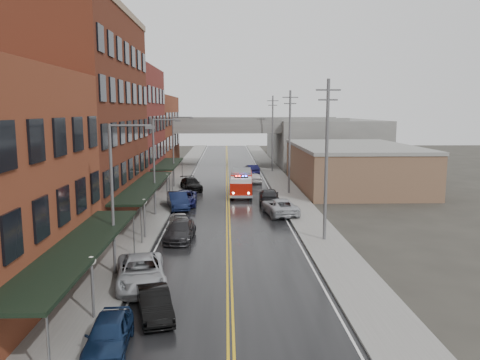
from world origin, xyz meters
name	(u,v)px	position (x,y,z in m)	size (l,w,h in m)	color
ground	(231,339)	(0.00, 0.00, 0.00)	(220.00, 220.00, 0.00)	#2D2B26
road	(228,203)	(0.00, 30.00, 0.01)	(11.00, 160.00, 0.02)	black
sidewalk_left	(159,202)	(-7.30, 30.00, 0.07)	(3.00, 160.00, 0.15)	slate
sidewalk_right	(296,202)	(7.30, 30.00, 0.07)	(3.00, 160.00, 0.15)	slate
curb_left	(175,202)	(-5.65, 30.00, 0.07)	(0.30, 160.00, 0.15)	gray
curb_right	(281,202)	(5.65, 30.00, 0.07)	(0.30, 160.00, 0.15)	gray
brick_building_b	(77,119)	(-13.30, 23.00, 9.00)	(9.00, 20.00, 18.00)	#562216
brick_building_c	(121,128)	(-13.30, 40.50, 7.50)	(9.00, 15.00, 15.00)	maroon
brick_building_far	(145,133)	(-13.30, 58.00, 6.00)	(9.00, 20.00, 12.00)	brown
tan_building	(352,167)	(16.00, 40.00, 2.50)	(14.00, 22.00, 5.00)	brown
right_far_block	(321,140)	(18.00, 70.00, 4.00)	(18.00, 30.00, 8.00)	slate
awning_0	(81,247)	(-7.49, 4.00, 2.99)	(2.60, 16.00, 3.09)	black
awning_1	(145,186)	(-7.49, 23.00, 2.99)	(2.60, 18.00, 3.09)	black
awning_2	(169,164)	(-7.49, 40.50, 2.99)	(2.60, 13.00, 3.09)	black
globe_lamp_0	(92,273)	(-6.40, 2.00, 2.31)	(0.44, 0.44, 3.12)	#59595B
globe_lamp_1	(144,209)	(-6.40, 16.00, 2.31)	(0.44, 0.44, 3.12)	#59595B
globe_lamp_2	(167,181)	(-6.40, 30.00, 2.31)	(0.44, 0.44, 3.12)	#59595B
street_lamp_0	(116,190)	(-6.55, 8.00, 5.19)	(2.64, 0.22, 9.00)	#59595B
street_lamp_1	(157,160)	(-6.55, 24.00, 5.19)	(2.64, 0.22, 9.00)	#59595B
street_lamp_2	(175,147)	(-6.55, 40.00, 5.19)	(2.64, 0.22, 9.00)	#59595B
utility_pole_0	(326,158)	(7.20, 15.00, 6.31)	(1.80, 0.24, 12.00)	#59595B
utility_pole_1	(290,140)	(7.20, 35.00, 6.31)	(1.80, 0.24, 12.00)	#59595B
utility_pole_2	(273,132)	(7.20, 55.00, 6.31)	(1.80, 0.24, 12.00)	#59595B
overpass	(227,132)	(0.00, 62.00, 5.99)	(40.00, 10.00, 7.50)	slate
fire_truck	(241,182)	(1.59, 34.38, 1.51)	(3.34, 7.75, 2.79)	#A51307
parked_car_left_0	(109,334)	(-5.00, -0.80, 0.71)	(1.68, 4.18, 1.43)	#122446
parked_car_left_1	(155,303)	(-3.60, 2.29, 0.67)	(1.42, 4.08, 1.34)	black
parked_car_left_2	(141,272)	(-4.97, 6.34, 0.80)	(2.64, 5.73, 1.59)	#B2B6BB
parked_car_left_3	(180,231)	(-3.68, 15.70, 0.72)	(2.01, 4.95, 1.44)	#232325
parked_car_left_4	(181,222)	(-3.91, 18.54, 0.68)	(1.60, 3.99, 1.36)	silver
parked_car_left_5	(178,201)	(-5.00, 27.02, 0.83)	(1.76, 5.04, 1.66)	#0E1633
parked_car_left_6	(184,198)	(-4.51, 28.80, 0.74)	(2.46, 5.34, 1.48)	#121444
parked_car_left_7	(191,184)	(-4.49, 38.03, 0.75)	(2.10, 5.17, 1.50)	black
parked_car_right_0	(280,207)	(4.85, 24.02, 0.79)	(2.61, 5.66, 1.57)	#ABAEB4
parked_car_right_1	(269,196)	(4.38, 29.80, 0.75)	(2.10, 5.16, 1.50)	#232326
parked_car_right_2	(255,178)	(3.70, 43.70, 0.67)	(1.58, 3.93, 1.34)	silver
parked_car_right_3	(252,169)	(3.76, 52.20, 0.74)	(1.56, 4.47, 1.47)	black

